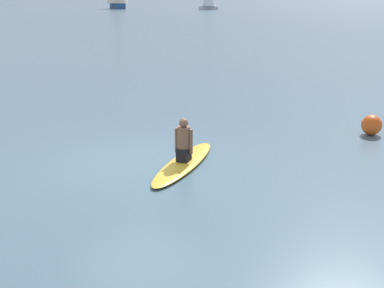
% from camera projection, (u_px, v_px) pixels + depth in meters
% --- Properties ---
extents(ground_plane, '(400.00, 400.00, 0.00)m').
position_uv_depth(ground_plane, '(133.00, 162.00, 10.26)').
color(ground_plane, slate).
extents(surfboard, '(2.93, 1.72, 0.10)m').
position_uv_depth(surfboard, '(184.00, 163.00, 10.06)').
color(surfboard, gold).
rests_on(surfboard, ground).
extents(person_paddler, '(0.37, 0.38, 0.89)m').
position_uv_depth(person_paddler, '(184.00, 142.00, 9.92)').
color(person_paddler, black).
rests_on(person_paddler, surfboard).
extents(buoy_marker, '(0.50, 0.50, 0.50)m').
position_uv_depth(buoy_marker, '(372.00, 125.00, 12.14)').
color(buoy_marker, '#E55919').
rests_on(buoy_marker, ground).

